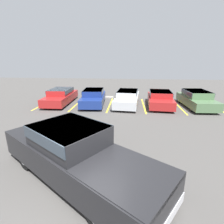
{
  "coord_description": "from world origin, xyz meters",
  "views": [
    {
      "loc": [
        1.25,
        -3.77,
        3.75
      ],
      "look_at": [
        0.4,
        5.11,
        1.0
      ],
      "focal_mm": 28.0,
      "sensor_mm": 36.0,
      "label": 1
    }
  ],
  "objects_px": {
    "parked_sedan_b": "(93,97)",
    "wheel_stop_curb": "(105,97)",
    "pickup_truck": "(77,154)",
    "parked_sedan_a": "(61,96)",
    "parked_sedan_d": "(160,98)",
    "parked_sedan_e": "(196,98)",
    "parked_sedan_c": "(127,97)"
  },
  "relations": [
    {
      "from": "parked_sedan_d",
      "to": "parked_sedan_e",
      "type": "distance_m",
      "value": 2.83
    },
    {
      "from": "pickup_truck",
      "to": "parked_sedan_b",
      "type": "relative_size",
      "value": 1.37
    },
    {
      "from": "parked_sedan_b",
      "to": "wheel_stop_curb",
      "type": "distance_m",
      "value": 2.9
    },
    {
      "from": "parked_sedan_d",
      "to": "parked_sedan_e",
      "type": "xyz_separation_m",
      "value": [
        2.83,
        -0.01,
        0.04
      ]
    },
    {
      "from": "wheel_stop_curb",
      "to": "parked_sedan_a",
      "type": "bearing_deg",
      "value": -143.54
    },
    {
      "from": "parked_sedan_a",
      "to": "parked_sedan_c",
      "type": "relative_size",
      "value": 0.98
    },
    {
      "from": "parked_sedan_c",
      "to": "parked_sedan_d",
      "type": "bearing_deg",
      "value": 93.77
    },
    {
      "from": "parked_sedan_c",
      "to": "wheel_stop_curb",
      "type": "distance_m",
      "value": 3.52
    },
    {
      "from": "parked_sedan_b",
      "to": "parked_sedan_d",
      "type": "distance_m",
      "value": 5.48
    },
    {
      "from": "parked_sedan_e",
      "to": "wheel_stop_curb",
      "type": "relative_size",
      "value": 2.72
    },
    {
      "from": "pickup_truck",
      "to": "parked_sedan_c",
      "type": "relative_size",
      "value": 1.27
    },
    {
      "from": "parked_sedan_d",
      "to": "wheel_stop_curb",
      "type": "height_order",
      "value": "parked_sedan_d"
    },
    {
      "from": "pickup_truck",
      "to": "parked_sedan_d",
      "type": "relative_size",
      "value": 1.41
    },
    {
      "from": "parked_sedan_b",
      "to": "parked_sedan_e",
      "type": "xyz_separation_m",
      "value": [
        8.31,
        0.03,
        0.01
      ]
    },
    {
      "from": "parked_sedan_b",
      "to": "parked_sedan_c",
      "type": "distance_m",
      "value": 2.83
    },
    {
      "from": "pickup_truck",
      "to": "parked_sedan_a",
      "type": "relative_size",
      "value": 1.29
    },
    {
      "from": "pickup_truck",
      "to": "parked_sedan_d",
      "type": "bearing_deg",
      "value": 101.31
    },
    {
      "from": "pickup_truck",
      "to": "parked_sedan_e",
      "type": "xyz_separation_m",
      "value": [
        6.97,
        9.45,
        -0.18
      ]
    },
    {
      "from": "parked_sedan_c",
      "to": "parked_sedan_e",
      "type": "distance_m",
      "value": 5.48
    },
    {
      "from": "parked_sedan_a",
      "to": "wheel_stop_curb",
      "type": "bearing_deg",
      "value": 125.09
    },
    {
      "from": "pickup_truck",
      "to": "parked_sedan_c",
      "type": "xyz_separation_m",
      "value": [
        1.48,
        9.52,
        -0.22
      ]
    },
    {
      "from": "parked_sedan_d",
      "to": "parked_sedan_e",
      "type": "bearing_deg",
      "value": 93.86
    },
    {
      "from": "pickup_truck",
      "to": "parked_sedan_a",
      "type": "xyz_separation_m",
      "value": [
        -4.25,
        9.6,
        -0.2
      ]
    },
    {
      "from": "parked_sedan_a",
      "to": "parked_sedan_d",
      "type": "relative_size",
      "value": 1.09
    },
    {
      "from": "parked_sedan_a",
      "to": "parked_sedan_b",
      "type": "relative_size",
      "value": 1.06
    },
    {
      "from": "pickup_truck",
      "to": "parked_sedan_b",
      "type": "height_order",
      "value": "pickup_truck"
    },
    {
      "from": "pickup_truck",
      "to": "parked_sedan_c",
      "type": "distance_m",
      "value": 9.64
    },
    {
      "from": "parked_sedan_a",
      "to": "parked_sedan_c",
      "type": "height_order",
      "value": "parked_sedan_a"
    },
    {
      "from": "parked_sedan_a",
      "to": "parked_sedan_d",
      "type": "distance_m",
      "value": 8.38
    },
    {
      "from": "parked_sedan_a",
      "to": "parked_sedan_c",
      "type": "distance_m",
      "value": 5.73
    },
    {
      "from": "parked_sedan_b",
      "to": "parked_sedan_e",
      "type": "bearing_deg",
      "value": 86.12
    },
    {
      "from": "pickup_truck",
      "to": "parked_sedan_c",
      "type": "height_order",
      "value": "pickup_truck"
    }
  ]
}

